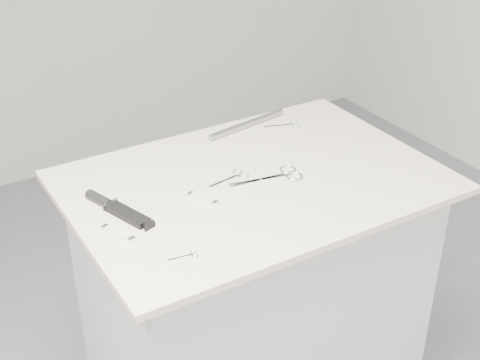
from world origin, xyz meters
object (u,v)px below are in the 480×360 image
large_shears (280,175)px  pocket_knife_b (203,199)px  pocket_knife_a (118,233)px  metal_rail (247,124)px  embroidery_scissors_a (234,177)px  plinth (253,311)px  embroidery_scissors_b (288,125)px  sheathed_knife (114,208)px  tiny_scissors (187,256)px

large_shears → pocket_knife_b: size_ratio=2.33×
pocket_knife_a → metal_rail: 0.68m
embroidery_scissors_a → plinth: bearing=-48.8°
plinth → embroidery_scissors_b: 0.59m
metal_rail → sheathed_knife: bearing=-155.6°
plinth → embroidery_scissors_b: bearing=40.7°
tiny_scissors → pocket_knife_a: (-0.10, 0.16, 0.00)m
plinth → sheathed_knife: size_ratio=4.15×
pocket_knife_a → metal_rail: (0.57, 0.35, 0.00)m
plinth → large_shears: size_ratio=4.33×
sheathed_knife → embroidery_scissors_a: bearing=-110.0°
plinth → tiny_scissors: (-0.32, -0.22, 0.47)m
tiny_scissors → sheathed_knife: size_ratio=0.32×
embroidery_scissors_b → tiny_scissors: 0.75m
plinth → embroidery_scissors_b: (0.27, 0.23, 0.47)m
tiny_scissors → metal_rail: size_ratio=0.23×
embroidery_scissors_a → pocket_knife_b: 0.15m
pocket_knife_b → embroidery_scissors_b: bearing=-84.7°
embroidery_scissors_a → embroidery_scissors_b: bearing=22.8°
embroidery_scissors_a → sheathed_knife: 0.34m
plinth → embroidery_scissors_a: 0.47m
large_shears → pocket_knife_a: pocket_knife_a is taller
sheathed_knife → large_shears: bearing=-117.2°
tiny_scissors → metal_rail: metal_rail is taller
tiny_scissors → embroidery_scissors_a: bearing=50.9°
embroidery_scissors_b → embroidery_scissors_a: bearing=-128.4°
embroidery_scissors_b → pocket_knife_b: bearing=-130.2°
large_shears → pocket_knife_b: bearing=-170.0°
plinth → embroidery_scissors_a: (-0.04, 0.04, 0.47)m
metal_rail → large_shears: bearing=-105.1°
sheathed_knife → metal_rail: size_ratio=0.73×
embroidery_scissors_a → sheathed_knife: (-0.34, 0.01, 0.01)m
embroidery_scissors_a → tiny_scissors: bearing=-146.4°
pocket_knife_a → metal_rail: bearing=-81.3°
embroidery_scissors_a → pocket_knife_a: size_ratio=1.27×
embroidery_scissors_a → metal_rail: size_ratio=0.43×
tiny_scissors → sheathed_knife: (-0.07, 0.27, 0.01)m
plinth → embroidery_scissors_a: size_ratio=7.08×
tiny_scissors → metal_rail: (0.47, 0.51, 0.01)m
sheathed_knife → embroidery_scissors_b: bearing=-92.3°
embroidery_scissors_a → metal_rail: metal_rail is taller
embroidery_scissors_a → metal_rail: 0.32m
embroidery_scissors_b → pocket_knife_a: bearing=-137.3°
large_shears → tiny_scissors: size_ratio=3.00×
plinth → embroidery_scissors_a: embroidery_scissors_a is taller
large_shears → sheathed_knife: size_ratio=0.96×
sheathed_knife → tiny_scissors: bearing=175.9°
plinth → tiny_scissors: size_ratio=13.00×
sheathed_knife → pocket_knife_b: (0.21, -0.07, -0.00)m
embroidery_scissors_b → sheathed_knife: size_ratio=0.53×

